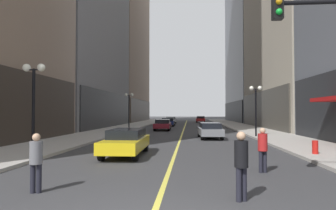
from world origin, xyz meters
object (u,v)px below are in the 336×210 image
(street_lamp_left_far, at_px, (129,103))
(street_lamp_right_mid, at_px, (256,100))
(car_yellow, at_px, (126,141))
(pedestrian_in_grey_suit, at_px, (36,158))
(car_silver, at_px, (171,120))
(pedestrian_in_black_coat, at_px, (241,160))
(car_grey, at_px, (210,130))
(street_lamp_left_near, at_px, (34,89))
(car_red, at_px, (201,119))
(car_maroon, at_px, (163,124))
(car_navy, at_px, (168,122))
(fire_hydrant_right, at_px, (315,149))
(pedestrian_in_red_jacket, at_px, (263,147))

(street_lamp_left_far, bearing_deg, street_lamp_right_mid, -32.94)
(car_yellow, bearing_deg, pedestrian_in_grey_suit, -97.98)
(car_silver, bearing_deg, pedestrian_in_black_coat, -84.03)
(car_grey, relative_size, pedestrian_in_black_coat, 2.58)
(car_silver, bearing_deg, street_lamp_left_near, -94.94)
(car_yellow, relative_size, car_red, 0.95)
(car_red, xyz_separation_m, street_lamp_left_near, (-9.48, -48.46, 2.54))
(street_lamp_left_near, bearing_deg, car_grey, 51.69)
(car_yellow, bearing_deg, car_maroon, 90.13)
(car_navy, bearing_deg, street_lamp_left_near, -97.05)
(car_silver, xyz_separation_m, street_lamp_left_far, (-3.57, -20.81, 2.54))
(car_yellow, bearing_deg, fire_hydrant_right, 1.30)
(car_navy, xyz_separation_m, street_lamp_right_mid, (8.96, -18.92, 2.54))
(car_silver, bearing_deg, pedestrian_in_red_jacket, -81.77)
(pedestrian_in_black_coat, height_order, street_lamp_right_mid, street_lamp_right_mid)
(car_navy, distance_m, street_lamp_right_mid, 21.09)
(car_silver, xyz_separation_m, pedestrian_in_black_coat, (4.88, -46.59, 0.28))
(car_red, xyz_separation_m, pedestrian_in_grey_suit, (-6.47, -53.51, 0.21))
(car_maroon, height_order, car_navy, same)
(pedestrian_in_red_jacket, xyz_separation_m, fire_hydrant_right, (3.49, 3.87, -0.54))
(pedestrian_in_grey_suit, bearing_deg, car_navy, 88.67)
(car_maroon, height_order, pedestrian_in_black_coat, pedestrian_in_black_coat)
(pedestrian_in_grey_suit, bearing_deg, car_yellow, 82.02)
(car_grey, height_order, car_navy, same)
(car_maroon, bearing_deg, street_lamp_left_far, -165.65)
(car_yellow, height_order, pedestrian_in_grey_suit, pedestrian_in_grey_suit)
(car_red, distance_m, street_lamp_left_near, 49.45)
(car_maroon, bearing_deg, car_yellow, -89.87)
(street_lamp_left_near, height_order, street_lamp_left_far, same)
(pedestrian_in_grey_suit, bearing_deg, street_lamp_left_far, 96.72)
(car_red, bearing_deg, car_yellow, -96.74)
(fire_hydrant_right, bearing_deg, pedestrian_in_red_jacket, -132.01)
(street_lamp_left_near, bearing_deg, pedestrian_in_black_coat, -32.30)
(car_silver, relative_size, fire_hydrant_right, 5.34)
(street_lamp_left_near, xyz_separation_m, fire_hydrant_right, (13.30, 1.93, -2.86))
(pedestrian_in_grey_suit, relative_size, street_lamp_left_far, 0.36)
(car_yellow, xyz_separation_m, car_red, (5.53, 46.75, 0.00))
(car_silver, xyz_separation_m, pedestrian_in_grey_suit, (-0.56, -46.30, 0.22))
(car_red, height_order, fire_hydrant_right, car_red)
(car_yellow, height_order, car_navy, same)
(car_grey, distance_m, street_lamp_right_mid, 4.81)
(car_red, height_order, pedestrian_in_black_coat, pedestrian_in_black_coat)
(street_lamp_left_near, bearing_deg, car_maroon, 79.67)
(pedestrian_in_red_jacket, distance_m, street_lamp_left_near, 10.27)
(street_lamp_left_far, bearing_deg, pedestrian_in_red_jacket, -66.33)
(car_navy, xyz_separation_m, fire_hydrant_right, (9.46, -29.14, -0.32))
(car_grey, xyz_separation_m, car_maroon, (-4.92, 10.27, 0.00))
(car_silver, bearing_deg, car_navy, -88.45)
(car_navy, bearing_deg, car_red, 72.05)
(car_yellow, distance_m, pedestrian_in_black_coat, 8.36)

